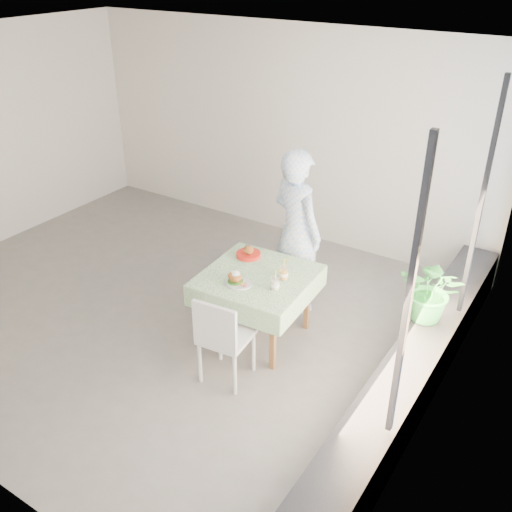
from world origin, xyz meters
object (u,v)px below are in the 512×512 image
Objects in this scene: chair_near at (226,353)px; diner at (296,231)px; cafe_table at (257,299)px; juice_cup_orange at (284,273)px; main_dish at (237,279)px; chair_far at (291,279)px; potted_plant at (432,290)px.

diner reaches higher than chair_near.
juice_cup_orange is at bearing 16.79° from cafe_table.
diner is at bearing 84.57° from main_dish.
chair_far is at bearing 94.55° from cafe_table.
potted_plant is (1.65, 0.78, 0.03)m from main_dish.
chair_near is at bearing -139.93° from potted_plant.
chair_near reaches higher than chair_far.
cafe_table is 0.43m from juice_cup_orange.
main_dish is at bearing 111.98° from chair_near.
diner is at bearing 93.50° from chair_near.
main_dish is (-0.01, -1.06, 0.52)m from chair_far.
diner is 6.79× the size of juice_cup_orange.
main_dish is at bearing 103.85° from diner.
diner reaches higher than potted_plant.
chair_near is 0.50× the size of diner.
diner is 6.72× the size of main_dish.
cafe_table is 0.60× the size of diner.
chair_far is 1.19m from main_dish.
cafe_table is 1.69m from potted_plant.
juice_cup_orange is 1.39m from potted_plant.
diner is (-0.09, 1.44, 0.64)m from chair_near.
juice_cup_orange is at bearing 44.33° from main_dish.
cafe_table is at bearing -163.21° from juice_cup_orange.
chair_far is 0.94× the size of chair_near.
potted_plant is at bearing 19.20° from juice_cup_orange.
main_dish is 0.46m from juice_cup_orange.
juice_cup_orange is (0.15, 0.77, 0.52)m from chair_near.
juice_cup_orange reaches higher than main_dish.
potted_plant is (1.57, 0.53, 0.36)m from cafe_table.
chair_near is 1.99m from potted_plant.
chair_far reaches higher than cafe_table.
juice_cup_orange is (0.33, 0.32, 0.02)m from main_dish.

